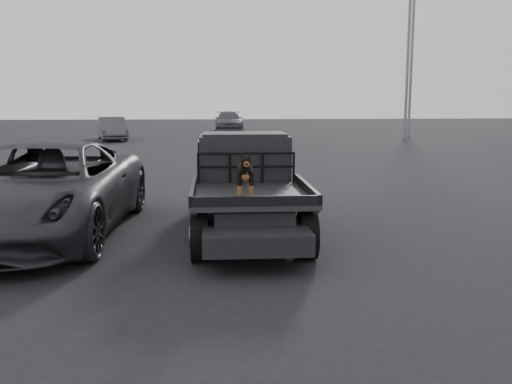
{
  "coord_description": "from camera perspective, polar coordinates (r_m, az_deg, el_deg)",
  "views": [
    {
      "loc": [
        -0.72,
        -8.31,
        2.47
      ],
      "look_at": [
        -0.11,
        -0.41,
        1.16
      ],
      "focal_mm": 40.0,
      "sensor_mm": 36.0,
      "label": 1
    }
  ],
  "objects": [
    {
      "name": "ute_cab",
      "position": [
        11.21,
        -1.22,
        3.71
      ],
      "size": [
        1.72,
        1.3,
        0.88
      ],
      "primitive_type": null,
      "color": "black",
      "rests_on": "flatbed_ute"
    },
    {
      "name": "parked_suv",
      "position": [
        10.93,
        -20.49,
        0.23
      ],
      "size": [
        3.09,
        6.19,
        1.69
      ],
      "primitive_type": "imported",
      "rotation": [
        0.0,
        0.0,
        -0.05
      ],
      "color": "#2F2E33",
      "rests_on": "ground"
    },
    {
      "name": "dog",
      "position": [
        8.86,
        -1.12,
        1.74
      ],
      "size": [
        0.32,
        0.6,
        0.74
      ],
      "primitive_type": null,
      "color": "black",
      "rests_on": "flatbed_ute"
    },
    {
      "name": "floodlight_mid",
      "position": [
        37.15,
        15.08,
        15.93
      ],
      "size": [
        1.08,
        0.28,
        12.64
      ],
      "color": "slate",
      "rests_on": "ground"
    },
    {
      "name": "ground",
      "position": [
        8.7,
        0.54,
        -7.11
      ],
      "size": [
        120.0,
        120.0,
        0.0
      ],
      "primitive_type": "plane",
      "color": "black",
      "rests_on": "ground"
    },
    {
      "name": "floodlight_far",
      "position": [
        39.88,
        15.52,
        17.65
      ],
      "size": [
        1.08,
        0.28,
        15.65
      ],
      "color": "slate",
      "rests_on": "ground"
    },
    {
      "name": "distant_car_b",
      "position": [
        43.29,
        -2.73,
        7.07
      ],
      "size": [
        2.11,
        5.09,
        1.47
      ],
      "primitive_type": "imported",
      "rotation": [
        0.0,
        0.0,
        -0.01
      ],
      "color": "#4B4C50",
      "rests_on": "ground"
    },
    {
      "name": "flatbed_ute",
      "position": [
        10.41,
        -0.91,
        -1.75
      ],
      "size": [
        2.0,
        5.4,
        0.92
      ],
      "primitive_type": null,
      "color": "black",
      "rests_on": "ground"
    },
    {
      "name": "headache_rack",
      "position": [
        10.49,
        -0.98,
        2.41
      ],
      "size": [
        1.8,
        0.08,
        0.55
      ],
      "primitive_type": null,
      "color": "black",
      "rests_on": "flatbed_ute"
    },
    {
      "name": "distant_car_a",
      "position": [
        34.98,
        -14.19,
        6.16
      ],
      "size": [
        2.46,
        4.38,
        1.37
      ],
      "primitive_type": "imported",
      "rotation": [
        0.0,
        0.0,
        0.26
      ],
      "color": "#454549",
      "rests_on": "ground"
    }
  ]
}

